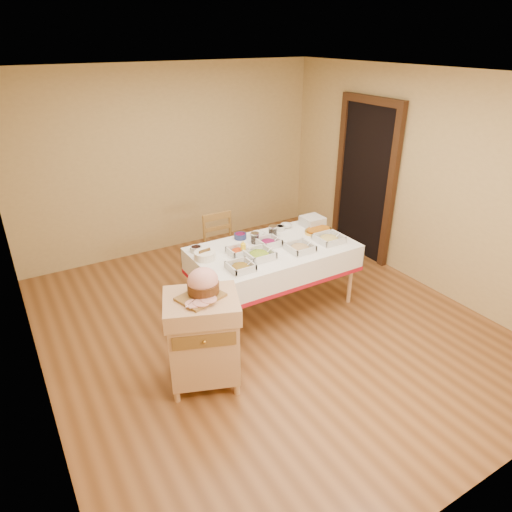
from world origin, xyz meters
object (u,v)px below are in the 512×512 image
Objects in this scene: preserve_jar_right at (273,232)px; plate_stack at (313,221)px; butcher_cart at (203,336)px; bread_basket at (205,255)px; preserve_jar_left at (255,238)px; dining_table at (273,260)px; dining_chair at (223,250)px; ham_on_board at (203,284)px; mustard_bottle at (243,249)px; brass_platter at (318,231)px.

preserve_jar_right reaches higher than plate_stack.
butcher_cart is 3.95× the size of bread_basket.
butcher_cart reaches higher than preserve_jar_left.
preserve_jar_right is 0.58× the size of bread_basket.
dining_table is 1.97× the size of dining_chair.
dining_table is 1.50m from ham_on_board.
dining_chair is at bearing 108.56° from dining_table.
dining_table is 1.50m from butcher_cart.
dining_chair reaches higher than dining_table.
plate_stack is (0.60, 0.02, 0.00)m from preserve_jar_right.
butcher_cart is 1.08m from bread_basket.
mustard_bottle is at bearing -178.22° from dining_table.
dining_table is 0.46m from mustard_bottle.
plate_stack is at bearing 28.16° from butcher_cart.
dining_chair is at bearing 103.39° from preserve_jar_left.
mustard_bottle is at bearing -100.05° from dining_chair.
bread_basket is 0.93× the size of plate_stack.
dining_table is at bearing -8.80° from bread_basket.
mustard_bottle is (0.82, 0.76, -0.17)m from ham_on_board.
butcher_cart is 0.98× the size of dining_chair.
preserve_jar_left is 0.73× the size of mustard_bottle.
dining_chair is 1.18m from plate_stack.
dining_table is at bearing -71.44° from dining_chair.
preserve_jar_right is 0.57m from brass_platter.
bread_basket is (-0.94, -0.13, -0.02)m from preserve_jar_right.
mustard_bottle is at bearing -154.22° from preserve_jar_right.
brass_platter reaches higher than dining_table.
dining_table is at bearing -121.53° from preserve_jar_right.
ham_on_board reaches higher than dining_table.
butcher_cart reaches higher than preserve_jar_right.
bread_basket is at bearing -174.44° from plate_stack.
ham_on_board is at bearing 38.15° from butcher_cart.
dining_chair is at bearing 79.95° from mustard_bottle.
preserve_jar_right is at bearing 25.78° from mustard_bottle.
plate_stack is (1.54, 0.15, 0.02)m from bread_basket.
ham_on_board reaches higher than dining_chair.
butcher_cart is (-1.26, -0.81, -0.08)m from dining_table.
preserve_jar_right reaches higher than preserve_jar_left.
bread_basket is (-0.53, -0.64, 0.33)m from dining_chair.
butcher_cart is 7.20× the size of preserve_jar_left.
preserve_jar_left is at bearing 6.63° from bread_basket.
dining_table is at bearing -160.19° from plate_stack.
dining_table is 13.80× the size of preserve_jar_right.
preserve_jar_right is at bearing -178.23° from plate_stack.
dining_table is 0.82m from dining_chair.
plate_stack is at bearing -25.99° from dining_chair.
ham_on_board is at bearing -152.06° from plate_stack.
brass_platter is (1.95, 0.88, 0.27)m from butcher_cart.
mustard_bottle reaches higher than dining_table.
butcher_cart reaches higher than brass_platter.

